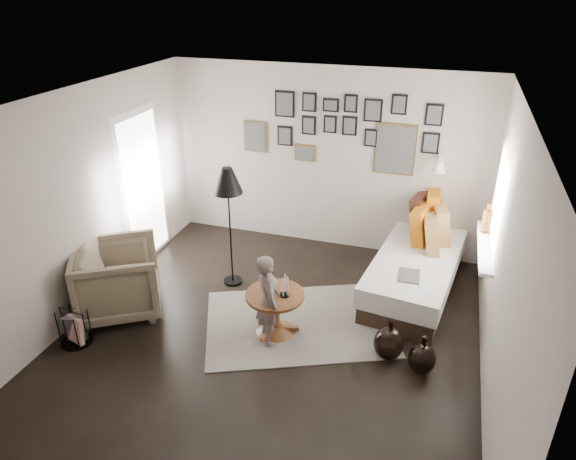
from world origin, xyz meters
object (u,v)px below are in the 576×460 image
(armchair, at_px, (119,279))
(demijohn_small, at_px, (422,359))
(magazine_basket, at_px, (74,327))
(demijohn_large, at_px, (389,343))
(vase, at_px, (268,281))
(child, at_px, (268,300))
(pedestal_table, at_px, (275,315))
(daybed, at_px, (417,262))
(floor_lamp, at_px, (228,185))

(armchair, xyz_separation_m, demijohn_small, (3.52, -0.01, -0.27))
(magazine_basket, bearing_deg, demijohn_small, 10.45)
(magazine_basket, distance_m, demijohn_large, 3.40)
(vase, distance_m, child, 0.23)
(pedestal_table, height_order, armchair, armchair)
(child, bearing_deg, daybed, -75.30)
(floor_lamp, bearing_deg, magazine_basket, -124.36)
(pedestal_table, bearing_deg, child, -96.70)
(armchair, xyz_separation_m, demijohn_large, (3.17, 0.11, -0.24))
(floor_lamp, height_order, demijohn_small, floor_lamp)
(vase, bearing_deg, daybed, 44.90)
(floor_lamp, distance_m, magazine_basket, 2.34)
(armchair, bearing_deg, daybed, -95.66)
(pedestal_table, xyz_separation_m, demijohn_large, (1.27, -0.05, -0.05))
(demijohn_small, height_order, child, child)
(armchair, relative_size, demijohn_large, 1.97)
(demijohn_small, bearing_deg, magazine_basket, -169.55)
(vase, relative_size, magazine_basket, 1.14)
(vase, height_order, demijohn_small, vase)
(demijohn_large, relative_size, demijohn_small, 1.10)
(daybed, distance_m, armchair, 3.71)
(daybed, bearing_deg, demijohn_large, -87.57)
(vase, xyz_separation_m, demijohn_large, (1.35, -0.07, -0.47))
(daybed, height_order, child, daybed)
(pedestal_table, xyz_separation_m, armchair, (-1.90, -0.15, 0.19))
(armchair, xyz_separation_m, magazine_basket, (-0.13, -0.69, -0.23))
(vase, bearing_deg, demijohn_large, -2.87)
(magazine_basket, height_order, child, child)
(magazine_basket, bearing_deg, vase, 23.83)
(armchair, distance_m, child, 1.88)
(magazine_basket, bearing_deg, floor_lamp, 55.64)
(armchair, bearing_deg, floor_lamp, -77.99)
(armchair, distance_m, demijohn_large, 3.18)
(demijohn_large, bearing_deg, demijohn_small, -18.92)
(armchair, height_order, magazine_basket, armchair)
(daybed, xyz_separation_m, floor_lamp, (-2.30, -0.67, 1.03))
(demijohn_large, xyz_separation_m, child, (-1.29, -0.12, 0.35))
(pedestal_table, xyz_separation_m, daybed, (1.41, 1.51, 0.10))
(child, bearing_deg, demijohn_large, -119.40)
(vase, relative_size, daybed, 0.20)
(floor_lamp, relative_size, demijohn_large, 3.31)
(pedestal_table, height_order, daybed, daybed)
(pedestal_table, distance_m, child, 0.34)
(magazine_basket, relative_size, child, 0.38)
(pedestal_table, distance_m, floor_lamp, 1.66)
(demijohn_small, bearing_deg, pedestal_table, 174.10)
(armchair, bearing_deg, demijohn_small, -122.54)
(demijohn_small, bearing_deg, armchair, 179.79)
(floor_lamp, xyz_separation_m, demijohn_small, (2.51, -1.00, -1.21))
(vase, height_order, child, child)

